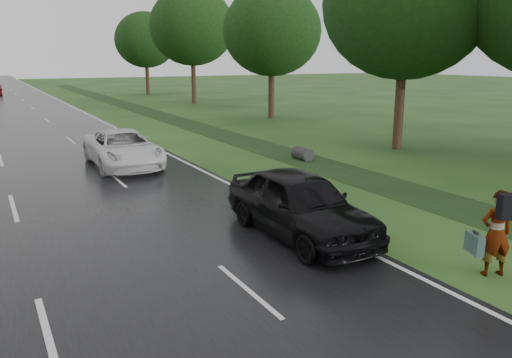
{
  "coord_description": "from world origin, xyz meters",
  "views": [
    {
      "loc": [
        -0.53,
        -7.62,
        4.28
      ],
      "look_at": [
        5.41,
        3.14,
        1.3
      ],
      "focal_mm": 35.0,
      "sensor_mm": 36.0,
      "label": 1
    }
  ],
  "objects": [
    {
      "name": "dark_sedan",
      "position": [
        6.0,
        2.0,
        0.85
      ],
      "size": [
        1.94,
        4.78,
        1.62
      ],
      "primitive_type": "imported",
      "rotation": [
        0.0,
        0.0,
        0.0
      ],
      "color": "black",
      "rests_on": "road"
    },
    {
      "name": "pedestrian",
      "position": [
        8.17,
        -1.72,
        0.92
      ],
      "size": [
        0.87,
        0.9,
        1.78
      ],
      "rotation": [
        0.0,
        0.0,
        2.75
      ],
      "color": "#A5998C",
      "rests_on": "ground"
    },
    {
      "name": "tree_east_b",
      "position": [
        17.0,
        10.0,
        6.68
      ],
      "size": [
        7.6,
        7.6,
        10.11
      ],
      "color": "#392217",
      "rests_on": "ground"
    },
    {
      "name": "tree_east_f",
      "position": [
        17.5,
        52.0,
        6.37
      ],
      "size": [
        7.2,
        7.2,
        9.62
      ],
      "color": "#392217",
      "rests_on": "ground"
    },
    {
      "name": "ground",
      "position": [
        0.0,
        0.0,
        0.0
      ],
      "size": [
        220.0,
        220.0,
        0.0
      ],
      "primitive_type": "plane",
      "color": "#1E4016",
      "rests_on": "ground"
    },
    {
      "name": "edge_stripe_east",
      "position": [
        6.75,
        45.0,
        0.04
      ],
      "size": [
        0.12,
        180.0,
        0.01
      ],
      "primitive_type": "cube",
      "color": "silver",
      "rests_on": "road"
    },
    {
      "name": "tree_east_d",
      "position": [
        17.8,
        38.0,
        7.15
      ],
      "size": [
        8.0,
        8.0,
        10.76
      ],
      "color": "#392217",
      "rests_on": "ground"
    },
    {
      "name": "drainage_ditch",
      "position": [
        11.5,
        18.71,
        0.04
      ],
      "size": [
        2.2,
        120.0,
        0.56
      ],
      "color": "black",
      "rests_on": "ground"
    },
    {
      "name": "tree_east_c",
      "position": [
        18.2,
        24.0,
        6.14
      ],
      "size": [
        7.0,
        7.0,
        9.29
      ],
      "color": "#392217",
      "rests_on": "ground"
    },
    {
      "name": "white_pickup",
      "position": [
        4.32,
        12.21,
        0.76
      ],
      "size": [
        2.48,
        5.23,
        1.44
      ],
      "primitive_type": "imported",
      "rotation": [
        0.0,
        0.0,
        -0.02
      ],
      "color": "white",
      "rests_on": "road"
    }
  ]
}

